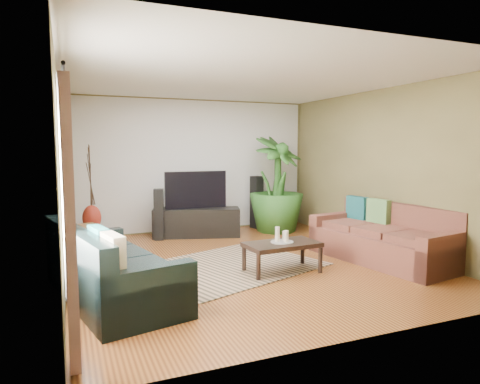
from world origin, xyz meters
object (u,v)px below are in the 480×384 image
television (196,190)px  potted_plant (277,184)px  tv_stand (196,222)px  speaker_right (257,202)px  speaker_left (159,214)px  pedestal (93,237)px  sofa_left (112,261)px  sofa_right (382,233)px  vase (92,218)px  coffee_table (282,257)px  side_table (82,243)px

television → potted_plant: potted_plant is taller
tv_stand → speaker_right: size_ratio=1.49×
tv_stand → speaker_left: size_ratio=1.73×
television → pedestal: (-1.92, -0.13, -0.74)m
sofa_left → sofa_right: 3.96m
sofa_right → speaker_right: speaker_right is taller
television → speaker_right: (1.46, 0.36, -0.35)m
speaker_left → pedestal: 1.23m
pedestal → vase: 0.33m
coffee_table → speaker_right: bearing=67.8°
tv_stand → pedestal: size_ratio=4.77×
tv_stand → vase: 1.94m
coffee_table → speaker_right: (1.04, 3.12, 0.35)m
speaker_right → vase: 3.41m
potted_plant → speaker_left: bearing=177.6°
television → speaker_left: 0.85m
vase → sofa_left: bearing=-88.7°
sofa_right → side_table: size_ratio=4.19×
television → speaker_left: bearing=-176.7°
sofa_left → vase: bearing=-11.6°
speaker_right → vase: bearing=172.8°
vase → television: bearing=3.9°
potted_plant → side_table: size_ratio=3.71×
tv_stand → speaker_left: (-0.73, -0.02, 0.20)m
side_table → pedestal: bearing=77.2°
tv_stand → television: (0.00, 0.02, 0.63)m
sofa_left → speaker_right: (3.31, 3.27, 0.13)m
coffee_table → side_table: side_table is taller
television → vase: (-1.92, -0.13, -0.40)m
television → sofa_right: bearing=-53.3°
sofa_left → speaker_right: speaker_right is taller
tv_stand → television: bearing=106.5°
pedestal → side_table: (-0.20, -0.89, 0.09)m
vase → coffee_table: bearing=-48.4°
television → potted_plant: bearing=-4.9°
tv_stand → pedestal: tv_stand is taller
speaker_left → pedestal: (-1.19, -0.09, -0.31)m
side_table → potted_plant: bearing=13.1°
speaker_left → speaker_right: bearing=26.4°
sofa_right → speaker_right: 3.25m
speaker_right → coffee_table: bearing=-123.9°
tv_stand → television: 0.63m
sofa_right → potted_plant: potted_plant is taller
sofa_right → coffee_table: sofa_right is taller
sofa_right → television: (-2.10, 2.82, 0.48)m
sofa_right → television: 3.55m
tv_stand → sofa_right: bearing=-36.7°
television → speaker_left: size_ratio=1.27×
sofa_right → potted_plant: bearing=179.6°
pedestal → vase: bearing=0.0°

